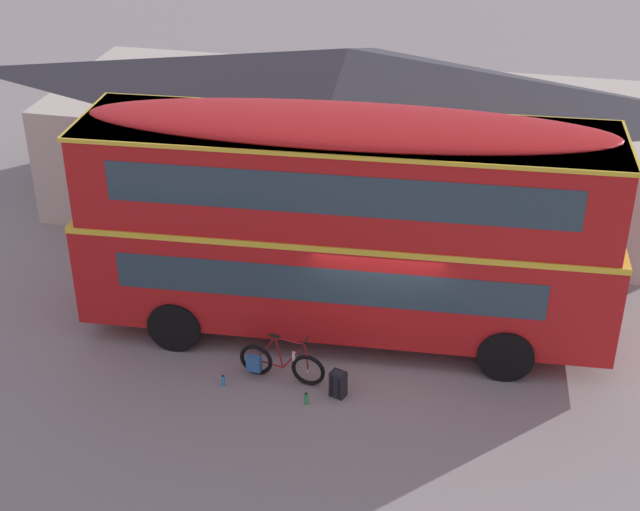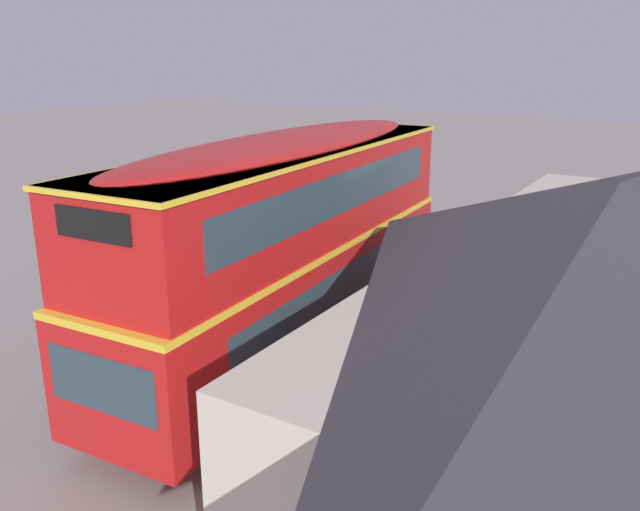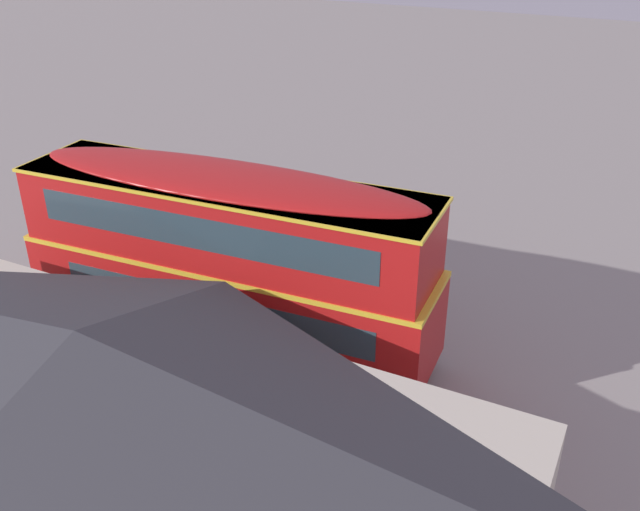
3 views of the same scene
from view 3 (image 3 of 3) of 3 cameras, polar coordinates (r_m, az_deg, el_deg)
ground_plane at (r=19.76m, az=-8.03°, el=-5.32°), size 120.00×120.00×0.00m
double_decker_bus at (r=17.52m, az=-7.55°, el=0.18°), size 10.79×3.16×4.79m
touring_bicycle at (r=19.66m, az=-1.75°, el=-3.93°), size 1.76×0.46×1.01m
backpack_on_ground at (r=20.43m, az=-4.45°, el=-2.94°), size 0.35×0.34×0.59m
water_bottle_blue_sports at (r=19.74m, az=1.40°, el=-4.65°), size 0.07×0.07×0.25m
water_bottle_green_metal at (r=20.56m, az=-2.61°, el=-3.26°), size 0.08×0.08×0.25m
pub_building at (r=13.36m, az=-17.91°, el=-13.27°), size 15.40×6.06×4.24m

